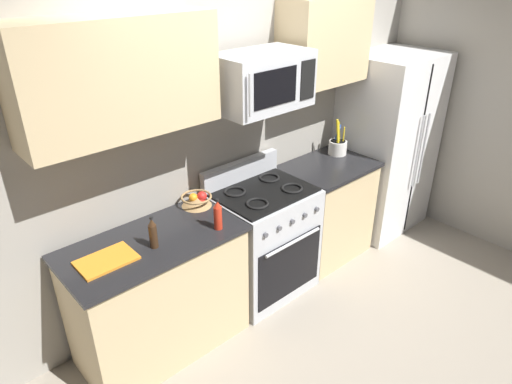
{
  "coord_description": "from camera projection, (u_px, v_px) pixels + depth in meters",
  "views": [
    {
      "loc": [
        -2.15,
        -1.65,
        2.55
      ],
      "look_at": [
        -0.19,
        0.5,
        1.03
      ],
      "focal_mm": 32.08,
      "sensor_mm": 36.0,
      "label": 1
    }
  ],
  "objects": [
    {
      "name": "wall_back",
      "position": [
        232.0,
        133.0,
        3.6
      ],
      "size": [
        8.0,
        0.1,
        2.6
      ],
      "primitive_type": "cube",
      "color": "#9E998E",
      "rests_on": "ground"
    },
    {
      "name": "bottle_soy",
      "position": [
        153.0,
        233.0,
        2.83
      ],
      "size": [
        0.05,
        0.05,
        0.22
      ],
      "color": "#382314",
      "rests_on": "counter_left"
    },
    {
      "name": "counter_right",
      "position": [
        326.0,
        210.0,
        4.21
      ],
      "size": [
        0.8,
        0.61,
        0.91
      ],
      "color": "tan",
      "rests_on": "ground"
    },
    {
      "name": "cutting_board",
      "position": [
        106.0,
        260.0,
        2.74
      ],
      "size": [
        0.34,
        0.23,
        0.02
      ],
      "primitive_type": "cube",
      "rotation": [
        0.0,
        0.0,
        -0.0
      ],
      "color": "orange",
      "rests_on": "counter_left"
    },
    {
      "name": "counter_left",
      "position": [
        159.0,
        295.0,
        3.16
      ],
      "size": [
        1.19,
        0.61,
        0.91
      ],
      "color": "tan",
      "rests_on": "ground"
    },
    {
      "name": "apple_loose",
      "position": [
        201.0,
        200.0,
        3.35
      ],
      "size": [
        0.07,
        0.07,
        0.07
      ],
      "primitive_type": "sphere",
      "color": "red",
      "rests_on": "counter_left"
    },
    {
      "name": "wall_right",
      "position": [
        482.0,
        106.0,
        4.24
      ],
      "size": [
        0.1,
        8.0,
        2.6
      ],
      "primitive_type": "cube",
      "color": "#9E998E",
      "rests_on": "ground"
    },
    {
      "name": "utensil_crock",
      "position": [
        338.0,
        146.0,
        4.19
      ],
      "size": [
        0.17,
        0.17,
        0.34
      ],
      "color": "white",
      "rests_on": "counter_right"
    },
    {
      "name": "fruit_basket",
      "position": [
        197.0,
        200.0,
        3.33
      ],
      "size": [
        0.23,
        0.23,
        0.1
      ],
      "color": "#9E7A4C",
      "rests_on": "counter_left"
    },
    {
      "name": "upper_cabinets_right",
      "position": [
        324.0,
        41.0,
        3.63
      ],
      "size": [
        0.79,
        0.34,
        0.66
      ],
      "color": "tan"
    },
    {
      "name": "bottle_hot_sauce",
      "position": [
        218.0,
        215.0,
        3.03
      ],
      "size": [
        0.06,
        0.06,
        0.22
      ],
      "color": "red",
      "rests_on": "counter_left"
    },
    {
      "name": "upper_cabinets_left",
      "position": [
        118.0,
        77.0,
        2.57
      ],
      "size": [
        1.18,
        0.34,
        0.66
      ],
      "color": "tan"
    },
    {
      "name": "microwave",
      "position": [
        262.0,
        80.0,
        3.15
      ],
      "size": [
        0.69,
        0.44,
        0.39
      ],
      "color": "#B2B5BA"
    },
    {
      "name": "ground_plane",
      "position": [
        318.0,
        324.0,
        3.54
      ],
      "size": [
        16.0,
        16.0,
        0.0
      ],
      "primitive_type": "plane",
      "color": "gray"
    },
    {
      "name": "refrigerator",
      "position": [
        386.0,
        144.0,
        4.52
      ],
      "size": [
        0.88,
        0.72,
        1.76
      ],
      "color": "silver",
      "rests_on": "ground"
    },
    {
      "name": "range_oven",
      "position": [
        263.0,
        240.0,
        3.73
      ],
      "size": [
        0.76,
        0.65,
        1.09
      ],
      "color": "#B2B5BA",
      "rests_on": "ground"
    }
  ]
}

